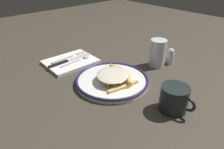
% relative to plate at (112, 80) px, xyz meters
% --- Properties ---
extents(ground_plane, '(2.60, 2.60, 0.00)m').
position_rel_plate_xyz_m(ground_plane, '(0.00, 0.00, -0.01)').
color(ground_plane, '#3E382E').
extents(plate, '(0.27, 0.27, 0.02)m').
position_rel_plate_xyz_m(plate, '(0.00, 0.00, 0.00)').
color(plate, white).
rests_on(plate, ground_plane).
extents(fries_heap, '(0.17, 0.17, 0.03)m').
position_rel_plate_xyz_m(fries_heap, '(0.01, -0.00, 0.02)').
color(fries_heap, gold).
rests_on(fries_heap, plate).
extents(napkin, '(0.17, 0.22, 0.01)m').
position_rel_plate_xyz_m(napkin, '(-0.25, -0.02, -0.00)').
color(napkin, white).
rests_on(napkin, ground_plane).
extents(fork, '(0.03, 0.18, 0.01)m').
position_rel_plate_xyz_m(fork, '(-0.27, -0.01, 0.00)').
color(fork, silver).
rests_on(fork, napkin).
extents(knife, '(0.02, 0.21, 0.01)m').
position_rel_plate_xyz_m(knife, '(-0.24, -0.04, 0.01)').
color(knife, black).
rests_on(knife, napkin).
extents(spoon, '(0.03, 0.15, 0.01)m').
position_rel_plate_xyz_m(spoon, '(-0.22, 0.01, 0.01)').
color(spoon, silver).
rests_on(spoon, napkin).
extents(water_glass, '(0.07, 0.07, 0.12)m').
position_rel_plate_xyz_m(water_glass, '(0.02, 0.24, 0.05)').
color(water_glass, silver).
rests_on(water_glass, ground_plane).
extents(coffee_mug, '(0.11, 0.09, 0.08)m').
position_rel_plate_xyz_m(coffee_mug, '(0.24, 0.03, 0.03)').
color(coffee_mug, '#202A2A').
rests_on(coffee_mug, ground_plane).
extents(salt_shaker, '(0.03, 0.03, 0.07)m').
position_rel_plate_xyz_m(salt_shaker, '(0.05, 0.30, 0.03)').
color(salt_shaker, silver).
rests_on(salt_shaker, ground_plane).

